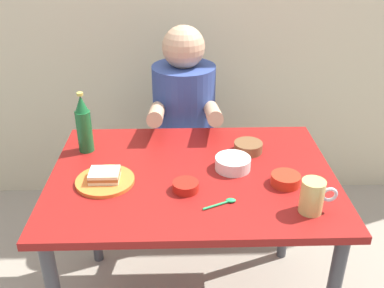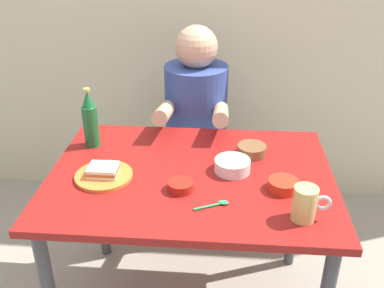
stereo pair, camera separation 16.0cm
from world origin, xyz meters
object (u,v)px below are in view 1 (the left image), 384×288
at_px(sandwich, 105,175).
at_px(beer_mug, 313,196).
at_px(beer_bottle, 84,125).
at_px(rice_bowl_white, 233,163).
at_px(stool, 185,173).
at_px(plate_orange, 105,181).
at_px(person_seated, 184,105).
at_px(dining_table, 192,193).

height_order(sandwich, beer_mug, beer_mug).
xyz_separation_m(beer_mug, beer_bottle, (-0.84, 0.46, 0.06)).
bearing_deg(sandwich, beer_bottle, 114.27).
xyz_separation_m(sandwich, rice_bowl_white, (0.49, 0.09, -0.00)).
distance_m(stool, plate_orange, 0.85).
relative_size(plate_orange, sandwich, 2.00).
relative_size(person_seated, sandwich, 6.54).
distance_m(person_seated, plate_orange, 0.74).
bearing_deg(plate_orange, dining_table, 10.41).
relative_size(dining_table, sandwich, 10.00).
bearing_deg(beer_mug, rice_bowl_white, 129.38).
height_order(dining_table, sandwich, sandwich).
xyz_separation_m(plate_orange, beer_bottle, (-0.12, 0.26, 0.11)).
xyz_separation_m(person_seated, beer_bottle, (-0.42, -0.42, 0.09)).
height_order(person_seated, sandwich, person_seated).
height_order(person_seated, plate_orange, person_seated).
height_order(dining_table, beer_mug, beer_mug).
bearing_deg(dining_table, stool, 92.20).
bearing_deg(person_seated, beer_bottle, -134.81).
distance_m(dining_table, stool, 0.70).
relative_size(dining_table, beer_mug, 8.73).
height_order(dining_table, plate_orange, plate_orange).
bearing_deg(dining_table, sandwich, -169.59).
bearing_deg(sandwich, beer_mug, -15.40).
height_order(plate_orange, rice_bowl_white, rice_bowl_white).
bearing_deg(plate_orange, rice_bowl_white, 9.93).
bearing_deg(sandwich, rice_bowl_white, 9.93).
distance_m(stool, person_seated, 0.42).
relative_size(dining_table, person_seated, 1.53).
bearing_deg(stool, plate_orange, -113.83).
distance_m(stool, beer_mug, 1.08).
height_order(stool, plate_orange, plate_orange).
height_order(stool, beer_bottle, beer_bottle).
relative_size(dining_table, rice_bowl_white, 7.86).
bearing_deg(stool, sandwich, -113.83).
relative_size(person_seated, beer_mug, 5.71).
height_order(stool, rice_bowl_white, rice_bowl_white).
xyz_separation_m(person_seated, plate_orange, (-0.30, -0.68, -0.02)).
bearing_deg(plate_orange, sandwich, 7.13).
bearing_deg(dining_table, rice_bowl_white, 8.93).
height_order(dining_table, stool, dining_table).
bearing_deg(plate_orange, stool, 66.17).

